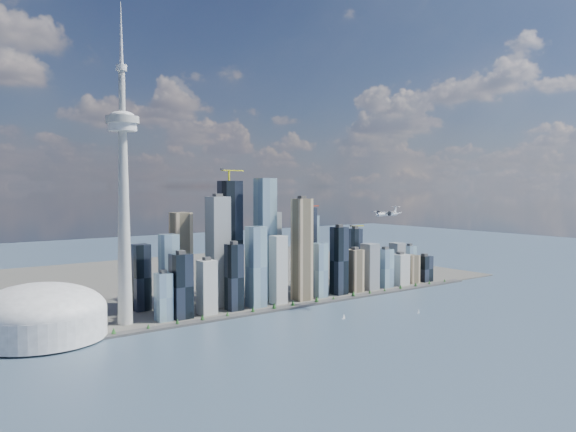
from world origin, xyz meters
TOP-DOWN VIEW (x-y plane):
  - ground at (0.00, 0.00)m, footprint 4000.00×4000.00m
  - seawall at (0.00, 250.00)m, footprint 1100.00×22.00m
  - land at (0.00, 700.00)m, footprint 1400.00×900.00m
  - shoreline_trees at (0.00, 250.00)m, footprint 960.53×7.20m
  - skyscraper_cluster at (59.61, 336.81)m, footprint 736.00×142.00m
  - needle_tower at (-300.00, 310.00)m, footprint 56.00×56.00m
  - dome_stadium at (-440.00, 300.00)m, footprint 200.00×200.00m
  - airplane at (176.42, 145.74)m, footprint 74.89×66.42m
  - sailboat_west at (37.16, 118.74)m, footprint 7.72×2.96m
  - sailboat_east at (183.16, 68.25)m, footprint 6.48×1.90m

SIDE VIEW (x-z plane):
  - ground at x=0.00m, z-range 0.00..0.00m
  - land at x=0.00m, z-range 0.00..3.00m
  - seawall at x=0.00m, z-range 0.00..4.00m
  - sailboat_east at x=183.16m, z-range -1.61..7.40m
  - sailboat_west at x=37.16m, z-range -1.91..8.75m
  - shoreline_trees at x=0.00m, z-range 4.38..13.18m
  - dome_stadium at x=-440.00m, z-range -3.56..82.44m
  - skyscraper_cluster at x=59.61m, z-range -52.06..224.51m
  - airplane at x=176.42m, z-range 178.41..196.67m
  - needle_tower at x=-300.00m, z-range -39.41..511.09m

